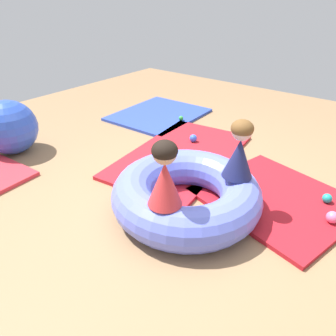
{
  "coord_description": "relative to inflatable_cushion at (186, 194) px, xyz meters",
  "views": [
    {
      "loc": [
        -1.99,
        -1.29,
        1.71
      ],
      "look_at": [
        -0.14,
        0.17,
        0.36
      ],
      "focal_mm": 33.72,
      "sensor_mm": 36.0,
      "label": 1
    }
  ],
  "objects": [
    {
      "name": "child_in_red",
      "position": [
        -0.4,
        -0.09,
        0.42
      ],
      "size": [
        0.33,
        0.33,
        0.5
      ],
      "rotation": [
        0.0,
        0.0,
        5.89
      ],
      "color": "red",
      "rests_on": "inflatable_cushion"
    },
    {
      "name": "ground_plane",
      "position": [
        0.14,
        0.03,
        -0.17
      ],
      "size": [
        8.0,
        8.0,
        0.0
      ],
      "primitive_type": "plane",
      "color": "#93704C"
    },
    {
      "name": "inflatable_cushion",
      "position": [
        0.0,
        0.0,
        0.0
      ],
      "size": [
        1.28,
        1.28,
        0.35
      ],
      "primitive_type": "torus",
      "color": "#6070E5",
      "rests_on": "ground"
    },
    {
      "name": "play_ball_green",
      "position": [
        1.65,
        1.26,
        -0.1
      ],
      "size": [
        0.07,
        0.07,
        0.07
      ],
      "primitive_type": "sphere",
      "color": "green",
      "rests_on": "gym_mat_near_right"
    },
    {
      "name": "gym_mat_center_rear",
      "position": [
        0.8,
        0.63,
        -0.15
      ],
      "size": [
        1.94,
        1.28,
        0.04
      ],
      "primitive_type": "cube",
      "rotation": [
        0.0,
        0.0,
        0.12
      ],
      "color": "red",
      "rests_on": "ground"
    },
    {
      "name": "gym_mat_far_left",
      "position": [
        0.64,
        -0.57,
        -0.15
      ],
      "size": [
        1.41,
        1.49,
        0.04
      ],
      "primitive_type": "cube",
      "rotation": [
        0.0,
        0.0,
        -0.24
      ],
      "color": "#B21923",
      "rests_on": "ground"
    },
    {
      "name": "play_ball_teal",
      "position": [
        0.83,
        -0.95,
        -0.09
      ],
      "size": [
        0.08,
        0.08,
        0.08
      ],
      "primitive_type": "sphere",
      "color": "teal",
      "rests_on": "gym_mat_far_left"
    },
    {
      "name": "play_ball_pink",
      "position": [
        0.56,
        -1.06,
        -0.08
      ],
      "size": [
        0.1,
        0.1,
        0.1
      ],
      "primitive_type": "sphere",
      "color": "pink",
      "rests_on": "gym_mat_far_left"
    },
    {
      "name": "child_in_navy",
      "position": [
        0.27,
        -0.32,
        0.41
      ],
      "size": [
        0.36,
        0.36,
        0.49
      ],
      "rotation": [
        0.0,
        0.0,
        0.73
      ],
      "color": "navy",
      "rests_on": "inflatable_cushion"
    },
    {
      "name": "exercise_ball_large",
      "position": [
        -0.32,
        2.28,
        0.14
      ],
      "size": [
        0.63,
        0.63,
        0.63
      ],
      "primitive_type": "sphere",
      "color": "blue",
      "rests_on": "ground"
    },
    {
      "name": "play_ball_blue",
      "position": [
        1.16,
        0.71,
        -0.09
      ],
      "size": [
        0.09,
        0.09,
        0.09
      ],
      "primitive_type": "sphere",
      "color": "blue",
      "rests_on": "gym_mat_center_rear"
    },
    {
      "name": "gym_mat_near_right",
      "position": [
        1.68,
        1.7,
        -0.15
      ],
      "size": [
        1.37,
        1.17,
        0.04
      ],
      "primitive_type": "cube",
      "rotation": [
        0.0,
        0.0,
        0.03
      ],
      "color": "#2D47B7",
      "rests_on": "ground"
    }
  ]
}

